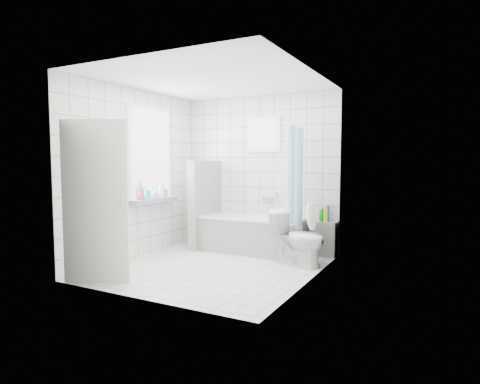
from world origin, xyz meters
The scene contains 19 objects.
ground centered at (0.00, 0.00, 0.00)m, with size 3.00×3.00×0.00m, color white.
ceiling centered at (0.00, 0.00, 2.60)m, with size 3.00×3.00×0.00m, color white.
wall_back centered at (0.00, 1.50, 1.30)m, with size 2.80×0.02×2.60m, color white.
wall_front centered at (0.00, -1.50, 1.30)m, with size 2.80×0.02×2.60m, color white.
wall_left centered at (-1.40, 0.00, 1.30)m, with size 0.02×3.00×2.60m, color white.
wall_right centered at (1.40, 0.00, 1.30)m, with size 0.02×3.00×2.60m, color white.
window_left centered at (-1.35, 0.30, 1.60)m, with size 0.01×0.90×1.40m, color white.
window_back centered at (0.10, 1.46, 1.95)m, with size 0.50×0.01×0.50m, color white.
window_sill centered at (-1.31, 0.30, 0.86)m, with size 0.18×1.02×0.08m, color white.
door centered at (-0.89, -1.30, 1.00)m, with size 0.04×0.80×2.00m, color silver.
bathtub centered at (0.08, 1.12, 0.29)m, with size 1.69×0.77×0.58m.
partition_wall centered at (-0.83, 1.07, 0.75)m, with size 0.15×0.85×1.50m, color white.
tiled_ledge centered at (1.19, 1.38, 0.28)m, with size 0.40×0.24×0.55m, color white.
toilet centered at (1.03, 0.65, 0.39)m, with size 0.44×0.77×0.79m, color white.
curtain_rod centered at (0.86, 1.10, 2.00)m, with size 0.02×0.02×0.80m, color silver.
shower_curtain centered at (0.86, 0.97, 1.10)m, with size 0.14×0.48×1.78m, color #46CCCF, non-canonical shape.
tub_faucet centered at (0.18, 1.46, 0.85)m, with size 0.18×0.06×0.06m, color silver.
sill_bottles centered at (-1.30, 0.28, 1.03)m, with size 0.20×0.72×0.33m.
ledge_bottles centered at (1.20, 1.36, 0.66)m, with size 0.15×0.18×0.24m.
Camera 1 is at (2.91, -4.77, 1.51)m, focal length 30.00 mm.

